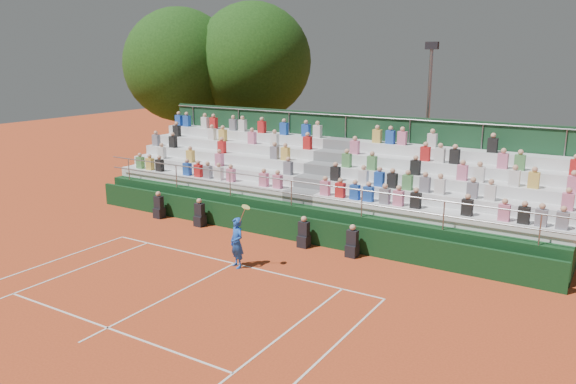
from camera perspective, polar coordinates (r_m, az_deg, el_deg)
The scene contains 8 objects.
ground at distance 19.45m, azimuth -5.47°, elevation -7.25°, with size 90.00×90.00×0.00m, color #C14720.
courtside_wall at distance 21.77m, azimuth -0.42°, elevation -3.49°, with size 20.00×0.15×1.00m, color black.
line_officials at distance 22.19m, azimuth -4.19°, elevation -3.25°, with size 9.70×0.40×1.19m.
grandstand at distance 24.31m, azimuth 3.65°, elevation -0.26°, with size 20.00×5.20×4.40m.
tennis_player at distance 18.85m, azimuth -5.22°, elevation -5.14°, with size 0.90×0.64×2.22m.
tree_west at distance 35.04m, azimuth -10.89°, elevation 12.53°, with size 6.73×6.73×9.73m.
tree_east at distance 34.27m, azimuth -3.57°, elevation 13.08°, with size 6.89×6.89×10.03m.
floodlight_mast at distance 28.12m, azimuth 14.07°, elevation 8.22°, with size 0.60×0.25×7.56m.
Camera 1 is at (11.06, -14.41, 6.94)m, focal length 35.00 mm.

